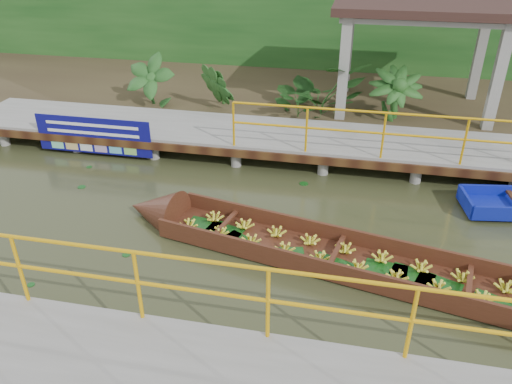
# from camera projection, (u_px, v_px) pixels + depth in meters

# --- Properties ---
(ground) EXTENTS (80.00, 80.00, 0.00)m
(ground) POSITION_uv_depth(u_px,v_px,m) (254.00, 234.00, 9.06)
(ground) COLOR #282E17
(ground) RESTS_ON ground
(land_strip) EXTENTS (30.00, 8.00, 0.45)m
(land_strip) POSITION_uv_depth(u_px,v_px,m) (304.00, 95.00, 15.37)
(land_strip) COLOR #34271A
(land_strip) RESTS_ON ground
(far_dock) EXTENTS (16.00, 2.06, 1.66)m
(far_dock) POSITION_uv_depth(u_px,v_px,m) (285.00, 138.00, 11.76)
(far_dock) COLOR gray
(far_dock) RESTS_ON ground
(pavilion) EXTENTS (4.40, 3.00, 3.00)m
(pavilion) POSITION_uv_depth(u_px,v_px,m) (422.00, 18.00, 12.55)
(pavilion) COLOR gray
(pavilion) RESTS_ON ground
(foliage_backdrop) EXTENTS (30.00, 0.80, 4.00)m
(foliage_backdrop) POSITION_uv_depth(u_px,v_px,m) (316.00, 21.00, 16.65)
(foliage_backdrop) COLOR #164315
(foliage_backdrop) RESTS_ON ground
(vendor_boat) EXTENTS (10.19, 3.09, 2.14)m
(vendor_boat) POSITION_uv_depth(u_px,v_px,m) (421.00, 272.00, 7.73)
(vendor_boat) COLOR #3A1E10
(vendor_boat) RESTS_ON ground
(blue_banner) EXTENTS (2.86, 0.04, 0.89)m
(blue_banner) POSITION_uv_depth(u_px,v_px,m) (93.00, 135.00, 11.69)
(blue_banner) COLOR #0E0C67
(blue_banner) RESTS_ON ground
(tropical_plants) EXTENTS (14.27, 1.27, 1.59)m
(tropical_plants) POSITION_uv_depth(u_px,v_px,m) (384.00, 89.00, 12.60)
(tropical_plants) COLOR #164315
(tropical_plants) RESTS_ON ground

